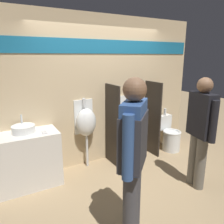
# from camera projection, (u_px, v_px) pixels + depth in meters

# --- Properties ---
(ground_plane) EXTENTS (16.00, 16.00, 0.00)m
(ground_plane) POSITION_uv_depth(u_px,v_px,m) (117.00, 171.00, 3.88)
(ground_plane) COLOR #997F5B
(display_wall) EXTENTS (4.11, 0.07, 2.70)m
(display_wall) POSITION_uv_depth(u_px,v_px,m) (101.00, 91.00, 4.05)
(display_wall) COLOR tan
(display_wall) RESTS_ON ground_plane
(sink_counter) EXTENTS (1.07, 0.52, 0.86)m
(sink_counter) POSITION_uv_depth(u_px,v_px,m) (24.00, 161.00, 3.34)
(sink_counter) COLOR silver
(sink_counter) RESTS_ON ground_plane
(sink_basin) EXTENTS (0.34, 0.34, 0.25)m
(sink_basin) POSITION_uv_depth(u_px,v_px,m) (23.00, 129.00, 3.29)
(sink_basin) COLOR silver
(sink_basin) RESTS_ON sink_counter
(cell_phone) EXTENTS (0.07, 0.14, 0.01)m
(cell_phone) POSITION_uv_depth(u_px,v_px,m) (44.00, 132.00, 3.29)
(cell_phone) COLOR #B7B7BC
(cell_phone) RESTS_ON sink_counter
(divider_near_counter) EXTENTS (0.03, 0.50, 1.50)m
(divider_near_counter) POSITION_uv_depth(u_px,v_px,m) (112.00, 125.00, 4.01)
(divider_near_counter) COLOR #28231E
(divider_near_counter) RESTS_ON ground_plane
(divider_mid) EXTENTS (0.03, 0.50, 1.50)m
(divider_mid) POSITION_uv_depth(u_px,v_px,m) (152.00, 119.00, 4.45)
(divider_mid) COLOR #28231E
(divider_mid) RESTS_ON ground_plane
(urinal_near_counter) EXTENTS (0.37, 0.25, 1.27)m
(urinal_near_counter) POSITION_uv_depth(u_px,v_px,m) (86.00, 122.00, 3.88)
(urinal_near_counter) COLOR silver
(urinal_near_counter) RESTS_ON ground_plane
(urinal_far) EXTENTS (0.37, 0.25, 1.27)m
(urinal_far) POSITION_uv_depth(u_px,v_px,m) (130.00, 115.00, 4.32)
(urinal_far) COLOR silver
(urinal_far) RESTS_ON ground_plane
(toilet) EXTENTS (0.38, 0.55, 0.88)m
(toilet) POSITION_uv_depth(u_px,v_px,m) (170.00, 136.00, 4.73)
(toilet) COLOR silver
(toilet) RESTS_ON ground_plane
(person_in_vest) EXTENTS (0.50, 0.50, 1.79)m
(person_in_vest) POSITION_uv_depth(u_px,v_px,m) (133.00, 150.00, 2.25)
(person_in_vest) COLOR #3D3D42
(person_in_vest) RESTS_ON ground_plane
(person_with_lanyard) EXTENTS (0.27, 0.58, 1.70)m
(person_with_lanyard) POSITION_uv_depth(u_px,v_px,m) (200.00, 129.00, 3.24)
(person_with_lanyard) COLOR #666056
(person_with_lanyard) RESTS_ON ground_plane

